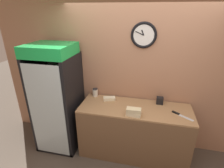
% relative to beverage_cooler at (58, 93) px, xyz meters
% --- Properties ---
extents(wall_back, '(5.20, 0.10, 2.70)m').
position_rel_beverage_cooler_xyz_m(wall_back, '(1.37, 0.37, 0.31)').
color(wall_back, '#AD7A5B').
rests_on(wall_back, ground_plane).
extents(prep_counter, '(1.82, 0.66, 0.93)m').
position_rel_beverage_cooler_xyz_m(prep_counter, '(1.37, -0.01, -0.58)').
color(prep_counter, brown).
rests_on(prep_counter, ground_plane).
extents(beverage_cooler, '(0.72, 0.73, 1.91)m').
position_rel_beverage_cooler_xyz_m(beverage_cooler, '(0.00, 0.00, 0.00)').
color(beverage_cooler, black).
rests_on(beverage_cooler, ground_plane).
extents(sandwich_stack_bottom, '(0.22, 0.12, 0.06)m').
position_rel_beverage_cooler_xyz_m(sandwich_stack_bottom, '(1.37, -0.25, -0.09)').
color(sandwich_stack_bottom, beige).
rests_on(sandwich_stack_bottom, prep_counter).
extents(sandwich_stack_middle, '(0.22, 0.11, 0.06)m').
position_rel_beverage_cooler_xyz_m(sandwich_stack_middle, '(1.37, -0.25, -0.03)').
color(sandwich_stack_middle, beige).
rests_on(sandwich_stack_middle, sandwich_stack_bottom).
extents(sandwich_flat_left, '(0.23, 0.16, 0.05)m').
position_rel_beverage_cooler_xyz_m(sandwich_flat_left, '(0.89, 0.15, -0.09)').
color(sandwich_flat_left, beige).
rests_on(sandwich_flat_left, prep_counter).
extents(chefs_knife, '(0.30, 0.22, 0.02)m').
position_rel_beverage_cooler_xyz_m(chefs_knife, '(2.05, -0.08, -0.11)').
color(chefs_knife, silver).
rests_on(chefs_knife, prep_counter).
extents(condiment_jar, '(0.10, 0.10, 0.15)m').
position_rel_beverage_cooler_xyz_m(condiment_jar, '(0.61, 0.24, -0.05)').
color(condiment_jar, silver).
rests_on(condiment_jar, prep_counter).
extents(napkin_dispenser, '(0.11, 0.09, 0.12)m').
position_rel_beverage_cooler_xyz_m(napkin_dispenser, '(1.76, 0.21, -0.06)').
color(napkin_dispenser, black).
rests_on(napkin_dispenser, prep_counter).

